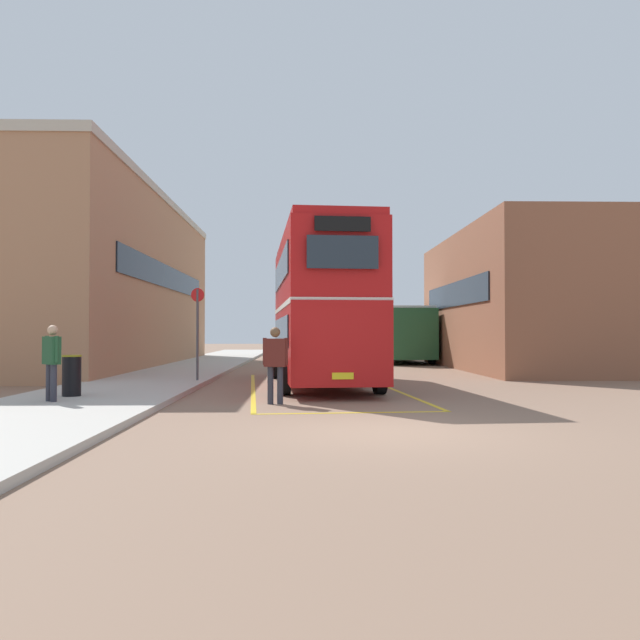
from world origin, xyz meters
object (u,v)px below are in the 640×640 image
single_deck_bus (398,333)px  bus_stop_sign (197,325)px  double_decker_bus (320,306)px  pedestrian_waiting_near (52,357)px  pedestrian_boarding (275,359)px  litter_bin (72,375)px

single_deck_bus → bus_stop_sign: 17.53m
double_decker_bus → bus_stop_sign: size_ratio=3.42×
double_decker_bus → pedestrian_waiting_near: double_decker_bus is taller
double_decker_bus → pedestrian_boarding: bearing=-102.6°
single_deck_bus → litter_bin: size_ratio=8.89×
double_decker_bus → bus_stop_sign: bearing=175.6°
double_decker_bus → single_deck_bus: 16.25m
pedestrian_boarding → pedestrian_waiting_near: 4.97m
single_deck_bus → pedestrian_waiting_near: (-10.92, -21.37, -0.52)m
litter_bin → pedestrian_boarding: bearing=-7.2°
single_deck_bus → bus_stop_sign: size_ratio=2.97×
pedestrian_boarding → pedestrian_waiting_near: size_ratio=1.06×
single_deck_bus → pedestrian_waiting_near: bearing=-117.1°
single_deck_bus → bus_stop_sign: bearing=-119.9°
pedestrian_waiting_near → litter_bin: (0.01, 1.19, -0.48)m
pedestrian_boarding → bus_stop_sign: bus_stop_sign is taller
double_decker_bus → litter_bin: size_ratio=10.24×
litter_bin → pedestrian_waiting_near: bearing=-90.5°
single_deck_bus → pedestrian_boarding: single_deck_bus is taller
pedestrian_boarding → pedestrian_waiting_near: (-4.93, -0.57, 0.07)m
pedestrian_boarding → pedestrian_waiting_near: pedestrian_waiting_near is taller
pedestrian_waiting_near → bus_stop_sign: bus_stop_sign is taller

